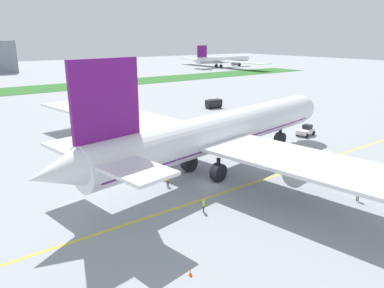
{
  "coord_description": "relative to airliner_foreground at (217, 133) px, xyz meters",
  "views": [
    {
      "loc": [
        -30.83,
        -36.75,
        20.17
      ],
      "look_at": [
        2.03,
        7.32,
        3.9
      ],
      "focal_mm": 34.08,
      "sensor_mm": 36.0,
      "label": 1
    }
  ],
  "objects": [
    {
      "name": "ground_crew_wingwalker_starboard",
      "position": [
        -10.22,
        -9.76,
        -5.1
      ],
      "size": [
        0.47,
        0.48,
        1.64
      ],
      "color": "black",
      "rests_on": "ground"
    },
    {
      "name": "ground_plane",
      "position": [
        -4.08,
        -3.83,
        -6.1
      ],
      "size": [
        600.0,
        600.0,
        0.0
      ],
      "primitive_type": "plane",
      "color": "#9399A0",
      "rests_on": "ground"
    },
    {
      "name": "grass_median_strip",
      "position": [
        -4.08,
        112.73,
        -6.05
      ],
      "size": [
        320.0,
        24.0,
        0.1
      ],
      "primitive_type": "cube",
      "color": "#2D6628",
      "rests_on": "ground"
    },
    {
      "name": "ground_crew_marshaller_front",
      "position": [
        7.4,
        -19.14,
        -5.14
      ],
      "size": [
        0.45,
        0.46,
        1.58
      ],
      "color": "black",
      "rests_on": "ground"
    },
    {
      "name": "ground_crew_wingwalker_port",
      "position": [
        -9.38,
        -0.67,
        -5.15
      ],
      "size": [
        0.46,
        0.43,
        1.56
      ],
      "color": "black",
      "rests_on": "ground"
    },
    {
      "name": "apron_taxi_line",
      "position": [
        -4.08,
        -6.98,
        -6.09
      ],
      "size": [
        280.0,
        0.36,
        0.01
      ],
      "primitive_type": "cube",
      "color": "yellow",
      "rests_on": "ground"
    },
    {
      "name": "service_truck_fuel_bowser",
      "position": [
        4.38,
        33.11,
        -4.55
      ],
      "size": [
        5.88,
        2.55,
        2.84
      ],
      "color": "white",
      "rests_on": "ground"
    },
    {
      "name": "pushback_tug",
      "position": [
        29.0,
        4.79,
        -5.07
      ],
      "size": [
        6.16,
        3.13,
        2.24
      ],
      "color": "white",
      "rests_on": "ground"
    },
    {
      "name": "traffic_cone_near_nose",
      "position": [
        -18.64,
        -18.53,
        -5.81
      ],
      "size": [
        0.36,
        0.36,
        0.58
      ],
      "color": "#F2590C",
      "rests_on": "ground"
    },
    {
      "name": "service_truck_baggage_loader",
      "position": [
        33.08,
        40.07,
        -4.66
      ],
      "size": [
        4.88,
        3.28,
        2.53
      ],
      "color": "black",
      "rests_on": "ground"
    },
    {
      "name": "parked_airliner_far_centre",
      "position": [
        131.36,
        149.09,
        -1.11
      ],
      "size": [
        50.44,
        81.08,
        14.67
      ],
      "color": "white",
      "rests_on": "ground"
    },
    {
      "name": "airliner_foreground",
      "position": [
        0.0,
        0.0,
        0.0
      ],
      "size": [
        56.76,
        91.31,
        17.95
      ],
      "color": "white",
      "rests_on": "ground"
    }
  ]
}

